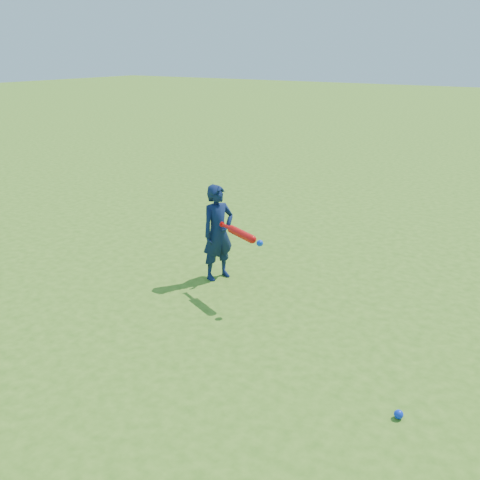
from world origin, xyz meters
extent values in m
plane|color=#40721B|center=(0.00, 0.00, 0.00)|extent=(80.00, 80.00, 0.00)
imported|color=#0D1A41|center=(-0.37, 0.33, 0.61)|extent=(0.42, 0.51, 1.21)
sphere|color=#0C30D6|center=(2.42, -1.15, 0.04)|extent=(0.07, 0.07, 0.07)
cylinder|color=red|center=(-0.22, 0.21, 0.77)|extent=(0.04, 0.06, 0.06)
cylinder|color=red|center=(-0.13, 0.17, 0.77)|extent=(0.21, 0.12, 0.04)
cylinder|color=red|center=(0.16, 0.04, 0.77)|extent=(0.44, 0.26, 0.09)
sphere|color=red|center=(0.36, -0.05, 0.77)|extent=(0.09, 0.09, 0.09)
sphere|color=blue|center=(0.50, -0.11, 0.77)|extent=(0.07, 0.07, 0.07)
camera|label=1|loc=(3.29, -4.77, 2.76)|focal=40.00mm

